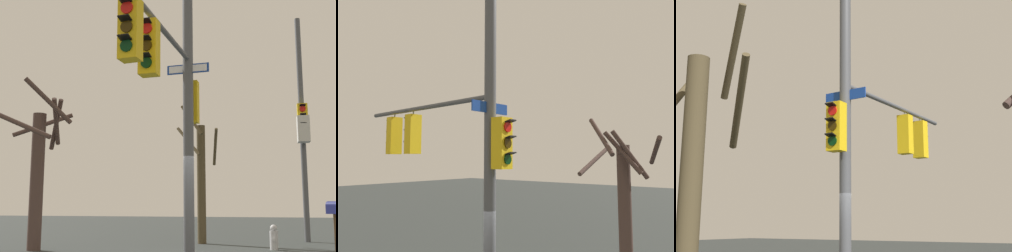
# 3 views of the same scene
# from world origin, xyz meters

# --- Properties ---
(main_signal_pole_assembly) EXTENTS (5.84, 3.26, 8.71)m
(main_signal_pole_assembly) POSITION_xyz_m (-0.48, 0.23, 4.57)
(main_signal_pole_assembly) COLOR #4C4F54
(main_signal_pole_assembly) RESTS_ON ground
(bare_tree_behind_pole) EXTENTS (2.37, 2.35, 4.93)m
(bare_tree_behind_pole) POSITION_xyz_m (1.57, 5.14, 2.42)
(bare_tree_behind_pole) COLOR #493732
(bare_tree_behind_pole) RESTS_ON ground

